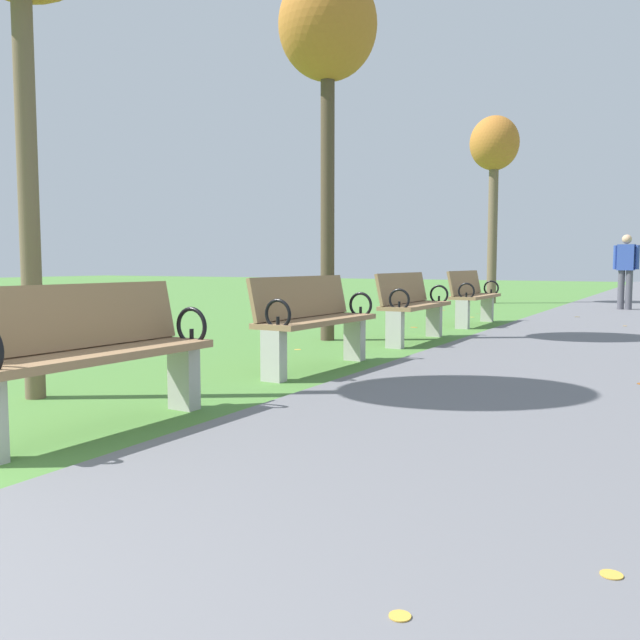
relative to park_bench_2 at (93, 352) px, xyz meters
The scene contains 9 objects.
paved_walkway 15.35m from the park_bench_2, 82.48° to the left, with size 3.01×44.00×0.02m, color slate.
park_bench_2 is the anchor object (origin of this frame).
park_bench_3 2.72m from the park_bench_2, 90.00° to the left, with size 0.53×1.62×0.90m.
park_bench_4 5.33m from the park_bench_2, 90.00° to the left, with size 0.50×1.61×0.90m.
park_bench_5 8.09m from the park_bench_2, 90.00° to the left, with size 0.48×1.60×0.90m.
tree_2 6.14m from the park_bench_2, 102.02° to the left, with size 1.27×1.27×4.78m.
tree_3 14.73m from the park_bench_2, 95.25° to the left, with size 1.23×1.23×4.72m.
pedestrian_walking 13.20m from the park_bench_2, 81.64° to the left, with size 0.53×0.26×1.62m.
scattered_leaves 3.86m from the park_bench_2, 85.25° to the left, with size 5.08×15.75×0.02m.
Camera 1 is at (2.67, -0.07, 1.03)m, focal length 37.57 mm.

